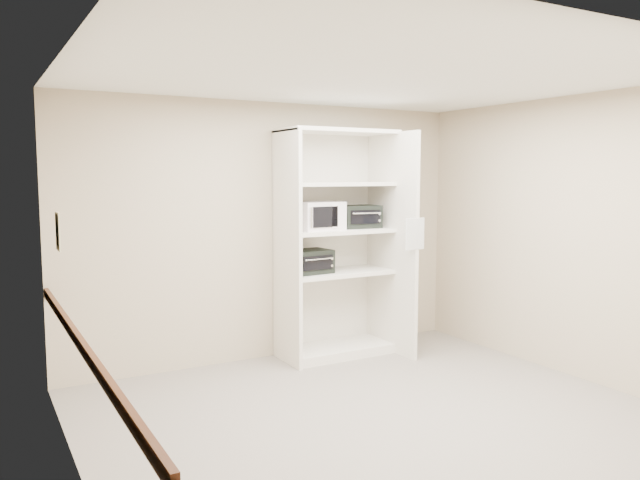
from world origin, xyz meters
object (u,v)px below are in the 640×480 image
toaster_oven_lower (309,261)px  shelving_unit (340,251)px  toaster_oven_upper (358,217)px  microwave (317,216)px

toaster_oven_lower → shelving_unit: bearing=-5.2°
toaster_oven_upper → toaster_oven_lower: bearing=-173.7°
toaster_oven_lower → microwave: bearing=2.5°
toaster_oven_upper → toaster_oven_lower: 0.77m
shelving_unit → microwave: bearing=176.6°
microwave → toaster_oven_lower: (-0.11, -0.01, -0.48)m
shelving_unit → microwave: 0.47m
shelving_unit → toaster_oven_upper: bearing=2.6°
shelving_unit → toaster_oven_lower: 0.39m
microwave → toaster_oven_lower: 0.49m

